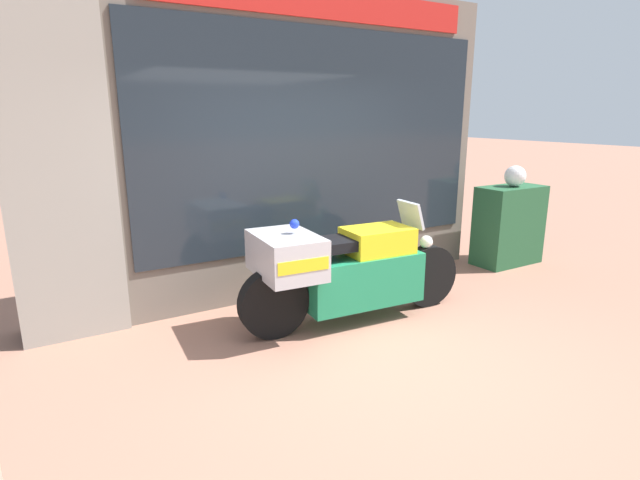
# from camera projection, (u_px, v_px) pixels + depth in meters

# --- Properties ---
(ground_plane) EXTENTS (60.00, 60.00, 0.00)m
(ground_plane) POSITION_uv_depth(u_px,v_px,m) (389.00, 356.00, 4.33)
(ground_plane) COLOR #9E6B56
(shop_building) EXTENTS (5.44, 0.55, 3.40)m
(shop_building) POSITION_uv_depth(u_px,v_px,m) (248.00, 146.00, 5.37)
(shop_building) COLOR #6B6056
(shop_building) RESTS_ON ground
(window_display) EXTENTS (4.07, 0.30, 1.91)m
(window_display) POSITION_uv_depth(u_px,v_px,m) (311.00, 247.00, 6.10)
(window_display) COLOR slate
(window_display) RESTS_ON ground
(paramedic_motorcycle) EXTENTS (2.46, 0.82, 1.18)m
(paramedic_motorcycle) POSITION_uv_depth(u_px,v_px,m) (343.00, 268.00, 4.88)
(paramedic_motorcycle) COLOR black
(paramedic_motorcycle) RESTS_ON ground
(utility_cabinet) EXTENTS (0.95, 0.48, 1.08)m
(utility_cabinet) POSITION_uv_depth(u_px,v_px,m) (509.00, 225.00, 6.87)
(utility_cabinet) COLOR #235633
(utility_cabinet) RESTS_ON ground
(white_helmet) EXTENTS (0.28, 0.28, 0.28)m
(white_helmet) POSITION_uv_depth(u_px,v_px,m) (515.00, 176.00, 6.69)
(white_helmet) COLOR white
(white_helmet) RESTS_ON utility_cabinet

